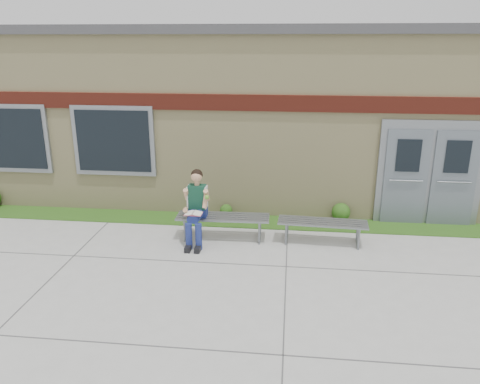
# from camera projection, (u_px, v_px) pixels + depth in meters

# --- Properties ---
(ground) EXTENTS (80.00, 80.00, 0.00)m
(ground) POSITION_uv_depth(u_px,v_px,m) (227.00, 277.00, 8.04)
(ground) COLOR #9E9E99
(ground) RESTS_ON ground
(grass_strip) EXTENTS (16.00, 0.80, 0.02)m
(grass_strip) POSITION_uv_depth(u_px,v_px,m) (243.00, 221.00, 10.49)
(grass_strip) COLOR #2E5316
(grass_strip) RESTS_ON ground
(school_building) EXTENTS (16.20, 6.22, 4.20)m
(school_building) POSITION_uv_depth(u_px,v_px,m) (256.00, 107.00, 13.05)
(school_building) COLOR beige
(school_building) RESTS_ON ground
(bench_left) EXTENTS (1.89, 0.57, 0.49)m
(bench_left) POSITION_uv_depth(u_px,v_px,m) (223.00, 221.00, 9.50)
(bench_left) COLOR slate
(bench_left) RESTS_ON ground
(bench_right) EXTENTS (1.78, 0.59, 0.46)m
(bench_right) POSITION_uv_depth(u_px,v_px,m) (322.00, 226.00, 9.30)
(bench_right) COLOR slate
(bench_right) RESTS_ON ground
(girl) EXTENTS (0.53, 0.88, 1.47)m
(girl) POSITION_uv_depth(u_px,v_px,m) (196.00, 206.00, 9.23)
(girl) COLOR navy
(girl) RESTS_ON ground
(shrub_mid) EXTENTS (0.28, 0.28, 0.28)m
(shrub_mid) POSITION_uv_depth(u_px,v_px,m) (226.00, 210.00, 10.73)
(shrub_mid) COLOR #2E5316
(shrub_mid) RESTS_ON grass_strip
(shrub_east) EXTENTS (0.41, 0.41, 0.41)m
(shrub_east) POSITION_uv_depth(u_px,v_px,m) (341.00, 212.00, 10.44)
(shrub_east) COLOR #2E5316
(shrub_east) RESTS_ON grass_strip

